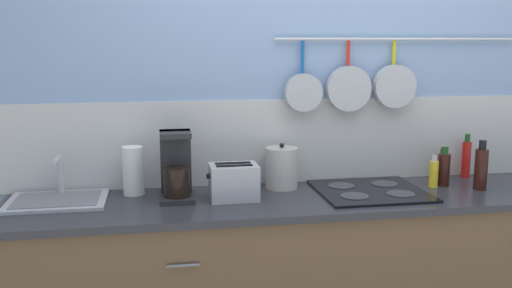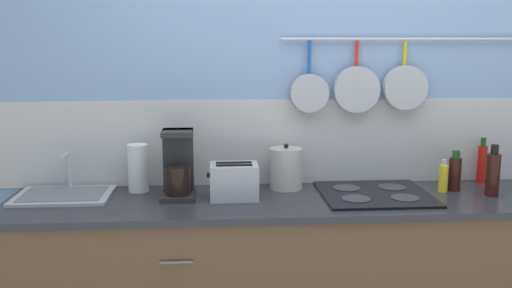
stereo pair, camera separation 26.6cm
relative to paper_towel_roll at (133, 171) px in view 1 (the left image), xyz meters
name	(u,v)px [view 1 (the left image)]	position (x,y,z in m)	size (l,w,h in m)	color
wall_back	(326,112)	(1.02, 0.14, 0.25)	(7.20, 0.14, 2.60)	#84A3CC
cabinet_base	(342,285)	(1.02, -0.19, -0.59)	(3.22, 0.57, 0.87)	brown
countertop	(345,198)	(1.02, -0.19, -0.14)	(3.26, 0.59, 0.03)	#2D2D33
sink_basin	(57,199)	(-0.35, -0.08, -0.10)	(0.45, 0.34, 0.20)	#B7BABF
paper_towel_roll	(133,171)	(0.00, 0.00, 0.00)	(0.10, 0.10, 0.24)	white
coffee_maker	(176,170)	(0.20, -0.10, 0.02)	(0.16, 0.22, 0.32)	#262628
toaster	(234,182)	(0.47, -0.17, -0.03)	(0.24, 0.17, 0.17)	#B7BABF
kettle	(282,168)	(0.74, 0.00, -0.01)	(0.17, 0.17, 0.23)	beige
cooktop	(370,191)	(1.16, -0.16, -0.11)	(0.52, 0.50, 0.01)	black
bottle_dish_soap	(434,173)	(1.52, -0.12, -0.05)	(0.05, 0.05, 0.17)	yellow
bottle_vinegar	(444,168)	(1.58, -0.10, -0.03)	(0.06, 0.06, 0.20)	#33140F
bottle_sesame_oil	(443,165)	(1.66, 0.04, -0.05)	(0.06, 0.06, 0.17)	#8C5919
bottle_cooking_wine	(481,168)	(1.73, -0.21, -0.01)	(0.07, 0.07, 0.25)	#33140F
bottle_olive_oil	(466,158)	(1.80, 0.05, -0.01)	(0.05, 0.05, 0.24)	red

